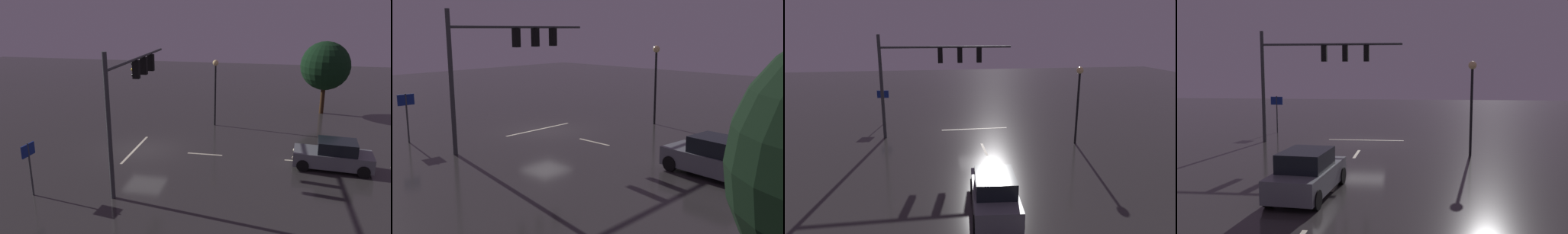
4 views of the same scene
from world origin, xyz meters
TOP-DOWN VIEW (x-y plane):
  - ground_plane at (0.00, 0.00)m, footprint 80.00×80.00m
  - traffic_signal_assembly at (3.28, 0.59)m, footprint 9.00×0.47m
  - lane_dash_far at (0.00, 4.00)m, footprint 0.16×2.20m
  - lane_dash_mid at (0.00, 10.00)m, footprint 0.16×2.20m
  - stop_bar at (0.00, -0.60)m, footprint 5.00×0.16m
  - car_approaching at (0.78, 11.55)m, footprint 2.24×4.49m
  - street_lamp_left_kerb at (-6.20, 3.72)m, footprint 0.44×0.44m
  - route_sign at (6.99, -3.37)m, footprint 0.90×0.12m

SIDE VIEW (x-z plane):
  - ground_plane at x=0.00m, z-range 0.00..0.00m
  - lane_dash_far at x=0.00m, z-range 0.00..0.01m
  - lane_dash_mid at x=0.00m, z-range 0.00..0.01m
  - stop_bar at x=0.00m, z-range 0.00..0.01m
  - car_approaching at x=0.78m, z-range -0.05..1.65m
  - route_sign at x=6.99m, z-range 0.60..3.33m
  - street_lamp_left_kerb at x=-6.20m, z-range 1.02..6.11m
  - traffic_signal_assembly at x=3.28m, z-range 1.45..8.53m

